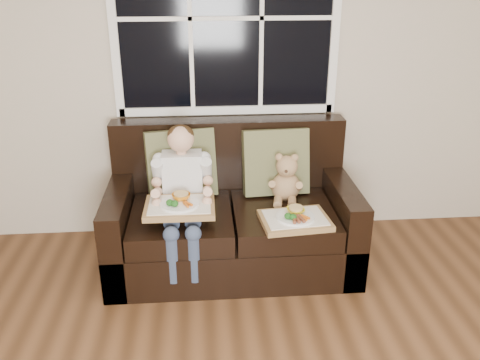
{
  "coord_description": "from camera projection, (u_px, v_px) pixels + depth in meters",
  "views": [
    {
      "loc": [
        -0.41,
        -1.21,
        2.0
      ],
      "look_at": [
        -0.17,
        1.85,
        0.69
      ],
      "focal_mm": 38.0,
      "sensor_mm": 36.0,
      "label": 1
    }
  ],
  "objects": [
    {
      "name": "window_back",
      "position": [
        226.0,
        18.0,
        3.54
      ],
      "size": [
        1.62,
        0.04,
        1.37
      ],
      "color": "black",
      "rests_on": "room_walls"
    },
    {
      "name": "pillow_right",
      "position": [
        276.0,
        162.0,
        3.66
      ],
      "size": [
        0.49,
        0.25,
        0.48
      ],
      "rotation": [
        -0.21,
        0.0,
        0.07
      ],
      "color": "#676640",
      "rests_on": "loveseat"
    },
    {
      "name": "tray_left",
      "position": [
        180.0,
        206.0,
        3.24
      ],
      "size": [
        0.45,
        0.34,
        0.1
      ],
      "rotation": [
        0.0,
        0.0,
        -0.01
      ],
      "color": "#9D7547",
      "rests_on": "child"
    },
    {
      "name": "child",
      "position": [
        182.0,
        185.0,
        3.37
      ],
      "size": [
        0.39,
        0.6,
        0.89
      ],
      "color": "silver",
      "rests_on": "loveseat"
    },
    {
      "name": "teddy_bear",
      "position": [
        286.0,
        181.0,
        3.57
      ],
      "size": [
        0.23,
        0.28,
        0.36
      ],
      "rotation": [
        0.0,
        0.0,
        -0.19
      ],
      "color": "tan",
      "rests_on": "loveseat"
    },
    {
      "name": "loveseat",
      "position": [
        231.0,
        220.0,
        3.64
      ],
      "size": [
        1.7,
        0.92,
        0.96
      ],
      "color": "black",
      "rests_on": "ground"
    },
    {
      "name": "tray_right",
      "position": [
        295.0,
        219.0,
        3.28
      ],
      "size": [
        0.47,
        0.37,
        0.1
      ],
      "rotation": [
        0.0,
        0.0,
        0.1
      ],
      "color": "#9D7547",
      "rests_on": "loveseat"
    },
    {
      "name": "pillow_left",
      "position": [
        181.0,
        164.0,
        3.6
      ],
      "size": [
        0.52,
        0.31,
        0.5
      ],
      "rotation": [
        -0.21,
        0.0,
        0.2
      ],
      "color": "#676640",
      "rests_on": "loveseat"
    },
    {
      "name": "room_walls",
      "position": [
        362.0,
        135.0,
        1.3
      ],
      "size": [
        4.52,
        5.02,
        2.71
      ],
      "color": "beige",
      "rests_on": "ground"
    }
  ]
}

